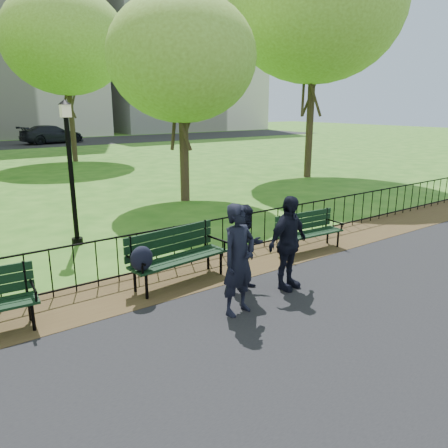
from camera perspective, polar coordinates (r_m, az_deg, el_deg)
ground at (r=7.58m, az=2.48°, el=-9.96°), size 120.00×120.00×0.00m
asphalt_path at (r=5.69m, az=25.67°, el=-20.96°), size 60.00×9.20×0.01m
dirt_strip at (r=8.70m, az=-3.65°, el=-6.43°), size 60.00×1.60×0.01m
iron_fence at (r=8.94m, az=-5.41°, el=-2.56°), size 24.06×0.06×1.00m
apartment_east at (r=61.97m, az=-6.55°, el=23.37°), size 20.00×15.00×24.00m
park_bench_main at (r=7.92m, az=-7.81°, el=-3.75°), size 2.05×0.80×1.10m
park_bench_right_a at (r=10.10m, az=10.87°, el=-0.43°), size 1.69×0.62×0.94m
lamppost at (r=10.69m, az=-19.39°, el=6.88°), size 0.30×0.30×3.35m
tree_near_e at (r=15.10m, az=-5.52°, el=20.77°), size 4.85×4.85×6.75m
tree_mid_e at (r=20.86m, az=11.89°, el=26.14°), size 7.49×7.49×10.45m
tree_far_e at (r=27.51m, az=-20.08°, el=21.52°), size 6.83×6.83×9.52m
person_left at (r=6.81m, az=1.94°, el=-4.70°), size 0.72×0.53×1.78m
person_mid at (r=7.71m, az=2.85°, el=-3.15°), size 0.79×0.44×1.57m
person_right at (r=7.82m, az=8.36°, el=-2.48°), size 1.06×0.58×1.71m
sedan_dark at (r=40.99m, az=-21.55°, el=10.85°), size 5.58×3.09×1.53m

